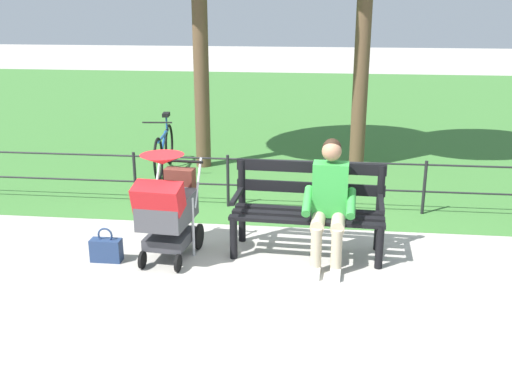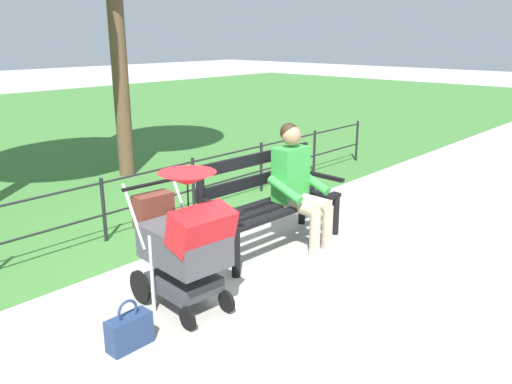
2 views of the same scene
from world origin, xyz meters
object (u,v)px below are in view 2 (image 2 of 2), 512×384
at_px(park_bench, 268,197).
at_px(stroller, 184,239).
at_px(person_on_bench, 298,183).
at_px(handbag, 129,331).

xyz_separation_m(park_bench, stroller, (1.44, 0.38, 0.07)).
distance_m(park_bench, stroller, 1.49).
relative_size(person_on_bench, stroller, 1.11).
bearing_deg(stroller, park_bench, -165.32).
bearing_deg(person_on_bench, stroller, 5.30).
bearing_deg(park_bench, handbag, 13.68).
height_order(park_bench, handbag, park_bench).
relative_size(park_bench, stroller, 1.41).
distance_m(park_bench, handbag, 2.17).
bearing_deg(park_bench, stroller, 14.68).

